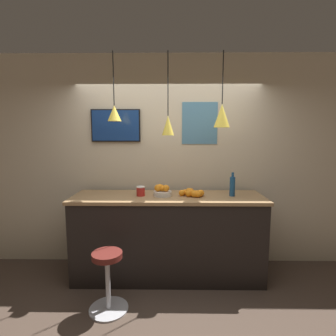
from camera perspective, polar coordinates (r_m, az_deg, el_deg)
The scene contains 13 objects.
ground_plane at distance 3.07m, azimuth -0.21°, elevation -29.29°, with size 14.00×14.00×0.00m, color #47382D.
back_wall at distance 3.67m, azimuth 0.09°, elevation 1.42°, with size 8.00×0.06×2.90m.
service_counter at distance 3.46m, azimuth 0.00°, elevation -14.63°, with size 2.39×0.67×1.07m.
bar_stool at distance 2.99m, azimuth -13.00°, elevation -21.78°, with size 0.41×0.41×0.63m.
fruit_bowl at distance 3.28m, azimuth -1.32°, elevation -4.99°, with size 0.23×0.23×0.15m.
orange_pile at distance 3.27m, azimuth 5.35°, elevation -5.44°, with size 0.32×0.28×0.09m.
juice_bottle at distance 3.35m, azimuth 13.83°, elevation -3.84°, with size 0.07×0.07×0.30m.
spread_jar at distance 3.30m, azimuth -5.97°, elevation -5.01°, with size 0.11×0.11×0.12m.
pendant_lamp_left at distance 3.28m, azimuth -11.60°, elevation 11.68°, with size 0.17×0.17×0.81m.
pendant_lamp_middle at distance 3.20m, azimuth -0.00°, elevation 9.37°, with size 0.15×0.15×0.98m.
pendant_lamp_right at distance 3.26m, azimuth 11.64°, elevation 11.12°, with size 0.19×0.19×0.89m.
mounted_tv at distance 3.68m, azimuth -11.31°, elevation 9.05°, with size 0.67×0.04×0.44m.
wall_poster at distance 3.64m, azimuth 6.92°, elevation 9.65°, with size 0.48×0.01×0.56m.
Camera 1 is at (0.04, -2.46, 1.84)m, focal length 28.00 mm.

